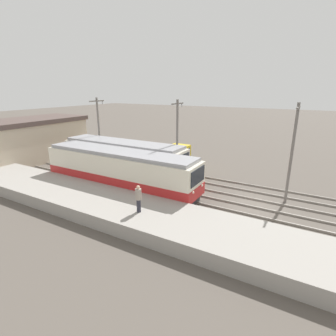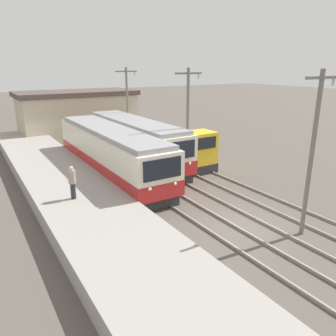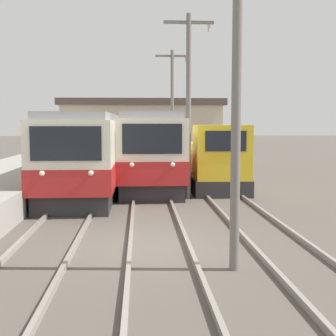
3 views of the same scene
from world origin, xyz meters
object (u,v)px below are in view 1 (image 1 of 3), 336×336
catenary_mast_far (99,130)px  shunting_locomotive (163,162)px  catenary_mast_mid (177,139)px  person_on_platform (138,198)px  commuter_train_left (120,172)px  commuter_train_center (123,161)px  catenary_mast_near (292,151)px

catenary_mast_far → shunting_locomotive: bearing=-78.0°
catenary_mast_mid → person_on_platform: size_ratio=4.22×
shunting_locomotive → commuter_train_left: bearing=172.4°
commuter_train_center → shunting_locomotive: 4.04m
commuter_train_center → catenary_mast_far: catenary_mast_far is taller
catenary_mast_far → person_on_platform: 14.09m
commuter_train_left → catenary_mast_mid: bearing=-35.8°
commuter_train_center → catenary_mast_mid: bearing=-73.2°
commuter_train_left → catenary_mast_far: catenary_mast_far is taller
catenary_mast_mid → catenary_mast_far: (0.00, 9.34, 0.00)m
commuter_train_center → catenary_mast_mid: size_ratio=1.73×
shunting_locomotive → catenary_mast_mid: size_ratio=0.77×
catenary_mast_mid → catenary_mast_far: 9.34m
shunting_locomotive → person_on_platform: 10.72m
commuter_train_left → shunting_locomotive: commuter_train_left is taller
commuter_train_left → commuter_train_center: size_ratio=1.11×
shunting_locomotive → catenary_mast_far: 7.70m
catenary_mast_mid → shunting_locomotive: bearing=57.4°
commuter_train_center → shunting_locomotive: size_ratio=2.25×
commuter_train_center → person_on_platform: (-6.88, -6.77, 0.24)m
shunting_locomotive → catenary_mast_near: size_ratio=0.77×
commuter_train_center → catenary_mast_far: size_ratio=1.73×
commuter_train_left → commuter_train_center: 3.38m
commuter_train_left → catenary_mast_mid: 5.83m
catenary_mast_near → person_on_platform: (-8.39, 7.57, -2.13)m
commuter_train_center → catenary_mast_near: catenary_mast_near is taller
commuter_train_center → catenary_mast_far: bearing=70.9°
catenary_mast_far → catenary_mast_mid: bearing=-90.0°
catenary_mast_near → person_on_platform: size_ratio=4.22×
shunting_locomotive → person_on_platform: (-9.88, -4.10, 0.68)m
commuter_train_center → person_on_platform: 9.65m
commuter_train_left → person_on_platform: (-4.08, -4.88, 0.27)m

